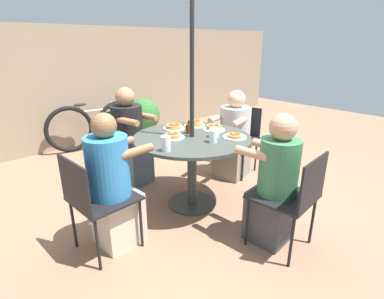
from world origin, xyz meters
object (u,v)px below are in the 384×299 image
object	(u,v)px
patio_chair_east	(240,134)
diner_east	(233,139)
pancake_plate_a	(195,124)
diner_south	(130,141)
patio_table	(192,148)
coffee_cup	(214,132)
diner_north	(274,186)
pancake_plate_d	(174,127)
patio_chair_west	(94,197)
drinking_glass_a	(166,144)
pancake_plate_b	(235,136)
patio_chair_south	(121,140)
pancake_plate_e	(214,128)
patio_chair_north	(293,195)
pancake_plate_c	(173,136)
bicycle	(95,125)
potted_shrub	(144,117)
drinking_glass_b	(213,136)
syrup_bottle	(189,128)
diner_west	(113,188)

from	to	relation	value
patio_chair_east	diner_east	world-z (taller)	diner_east
pancake_plate_a	diner_south	bearing A→B (deg)	125.97
patio_table	coffee_cup	bearing A→B (deg)	-46.38
diner_north	pancake_plate_d	xyz separation A→B (m)	(-0.04, 1.27, 0.25)
patio_chair_west	diner_east	bearing A→B (deg)	94.31
drinking_glass_a	pancake_plate_b	bearing A→B (deg)	-12.04
diner_east	patio_chair_south	bearing A→B (deg)	39.10
pancake_plate_e	patio_chair_east	bearing A→B (deg)	17.54
patio_chair_north	diner_east	size ratio (longest dim) A/B	0.77
diner_north	pancake_plate_b	world-z (taller)	diner_north
patio_chair_east	pancake_plate_c	size ratio (longest dim) A/B	3.66
patio_chair_east	bicycle	xyz separation A→B (m)	(-1.00, 2.20, -0.14)
diner_south	pancake_plate_d	xyz separation A→B (m)	(0.22, -0.58, 0.25)
patio_chair_south	diner_east	bearing A→B (deg)	130.70
patio_table	patio_chair_east	size ratio (longest dim) A/B	1.38
pancake_plate_a	potted_shrub	world-z (taller)	pancake_plate_a
drinking_glass_b	potted_shrub	world-z (taller)	drinking_glass_b
diner_south	pancake_plate_e	xyz separation A→B (m)	(0.50, -0.92, 0.26)
pancake_plate_c	bicycle	world-z (taller)	pancake_plate_c
patio_chair_north	pancake_plate_d	xyz separation A→B (m)	(-0.05, 1.44, 0.28)
patio_chair_west	drinking_glass_a	size ratio (longest dim) A/B	6.51
pancake_plate_b	pancake_plate_c	world-z (taller)	pancake_plate_c
diner_east	drinking_glass_a	world-z (taller)	diner_east
diner_north	pancake_plate_d	distance (m)	1.30
drinking_glass_b	potted_shrub	bearing A→B (deg)	71.05
patio_chair_east	coffee_cup	distance (m)	1.06
pancake_plate_c	syrup_bottle	bearing A→B (deg)	2.72
diner_north	pancake_plate_a	bearing A→B (deg)	75.19
diner_north	patio_chair_east	bearing A→B (deg)	44.83
patio_table	patio_chair_north	bearing A→B (deg)	-85.29
patio_table	diner_east	distance (m)	0.94
patio_chair_west	pancake_plate_d	size ratio (longest dim) A/B	3.66
patio_table	diner_south	world-z (taller)	diner_south
patio_chair_east	pancake_plate_a	xyz separation A→B (m)	(-0.79, 0.03, 0.28)
diner_west	coffee_cup	size ratio (longest dim) A/B	12.48
patio_chair_west	pancake_plate_b	distance (m)	1.44
bicycle	diner_east	bearing A→B (deg)	-60.10
syrup_bottle	drinking_glass_b	world-z (taller)	syrup_bottle
patio_chair_east	patio_chair_west	distance (m)	2.21
pancake_plate_a	pancake_plate_e	distance (m)	0.27
pancake_plate_a	drinking_glass_b	bearing A→B (deg)	-116.49
diner_west	pancake_plate_d	xyz separation A→B (m)	(0.97, 0.39, 0.25)
patio_chair_west	pancake_plate_c	size ratio (longest dim) A/B	3.66
patio_chair_south	drinking_glass_b	distance (m)	1.42
syrup_bottle	bicycle	distance (m)	2.38
diner_north	pancake_plate_b	distance (m)	0.69
patio_chair_east	pancake_plate_a	distance (m)	0.84
pancake_plate_e	patio_chair_west	bearing A→B (deg)	-177.33
patio_chair_east	patio_chair_north	bearing A→B (deg)	131.01
syrup_bottle	drinking_glass_a	bearing A→B (deg)	-152.16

